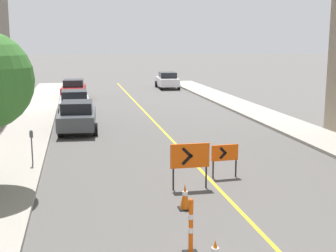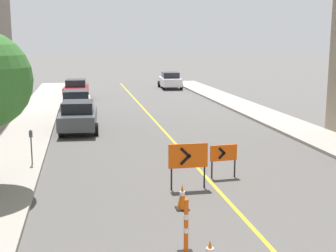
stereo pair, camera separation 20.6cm
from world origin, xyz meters
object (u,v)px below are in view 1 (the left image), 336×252
traffic_cone_fourth (185,197)px  parked_car_curb_mid (75,103)px  delineator_post_rear (191,230)px  parked_car_curb_far (74,89)px  parked_car_curb_near (77,116)px  arrow_barricade_primary (190,157)px  arrow_barricade_secondary (225,154)px  parking_meter_near_curb (32,140)px  parked_car_opposite_side (167,80)px

traffic_cone_fourth → parked_car_curb_mid: 17.71m
delineator_post_rear → parked_car_curb_far: parked_car_curb_far is taller
parked_car_curb_near → arrow_barricade_primary: bearing=-68.1°
delineator_post_rear → arrow_barricade_secondary: (2.55, 5.49, 0.26)m
parked_car_curb_near → parked_car_curb_far: same height
traffic_cone_fourth → delineator_post_rear: bearing=-100.5°
arrow_barricade_secondary → parking_meter_near_curb: parking_meter_near_curb is taller
parked_car_curb_far → parking_meter_near_curb: parked_car_curb_far is taller
parked_car_curb_near → parked_car_curb_mid: same height
traffic_cone_fourth → parked_car_curb_far: size_ratio=0.17×
parked_car_curb_near → parked_car_curb_far: size_ratio=1.00×
parking_meter_near_curb → traffic_cone_fourth: bearing=-48.5°
arrow_barricade_primary → parked_car_curb_near: bearing=108.1°
parked_car_curb_far → parking_meter_near_curb: bearing=-91.0°
delineator_post_rear → arrow_barricade_primary: (1.07, 4.50, 0.47)m
traffic_cone_fourth → parked_car_curb_mid: (-3.06, 17.44, 0.44)m
delineator_post_rear → traffic_cone_fourth: bearing=79.5°
parked_car_curb_near → parking_meter_near_curb: 7.12m
parked_car_curb_far → parked_car_curb_near: bearing=-86.0°
arrow_barricade_primary → parking_meter_near_curb: arrow_barricade_primary is taller
traffic_cone_fourth → arrow_barricade_secondary: arrow_barricade_secondary is taller
traffic_cone_fourth → parked_car_curb_mid: parked_car_curb_mid is taller
arrow_barricade_primary → parked_car_opposite_side: size_ratio=0.34×
arrow_barricade_secondary → parking_meter_near_curb: (-6.62, 2.45, 0.25)m
traffic_cone_fourth → parked_car_opposite_side: (5.78, 32.35, 0.44)m
arrow_barricade_secondary → parked_car_curb_mid: size_ratio=0.27×
parking_meter_near_curb → parked_car_opposite_side: bearing=69.1°
parked_car_curb_mid → parked_car_opposite_side: bearing=59.4°
traffic_cone_fourth → parked_car_curb_near: 12.44m
traffic_cone_fourth → parked_car_curb_near: bearing=103.5°
arrow_barricade_primary → arrow_barricade_secondary: 1.79m
traffic_cone_fourth → parked_car_curb_far: 25.86m
arrow_barricade_secondary → parked_car_curb_mid: parked_car_curb_mid is taller
arrow_barricade_primary → parked_car_curb_far: 24.21m
delineator_post_rear → parked_car_curb_mid: 20.36m
arrow_barricade_primary → parked_car_opposite_side: parked_car_opposite_side is taller
delineator_post_rear → parked_car_curb_mid: parked_car_curb_mid is taller
parked_car_curb_far → parked_car_opposite_side: 11.13m
arrow_barricade_secondary → delineator_post_rear: bearing=-119.4°
arrow_barricade_secondary → parked_car_curb_far: 23.52m
parked_car_curb_mid → parking_meter_near_curb: (-1.53, -12.26, 0.27)m
arrow_barricade_primary → parked_car_curb_far: bearing=98.3°
parked_car_curb_far → parked_car_opposite_side: bearing=40.0°
arrow_barricade_primary → parked_car_curb_mid: size_ratio=0.35×
parked_car_curb_far → parking_meter_near_curb: (-1.46, -20.49, 0.27)m
arrow_barricade_secondary → parked_car_curb_near: (-4.94, 9.37, -0.03)m
parked_car_curb_far → parking_meter_near_curb: size_ratio=3.36×
delineator_post_rear → arrow_barricade_primary: bearing=76.6°
traffic_cone_fourth → parked_car_opposite_side: size_ratio=0.17×
arrow_barricade_primary → parked_car_curb_mid: (-3.62, 15.70, -0.24)m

